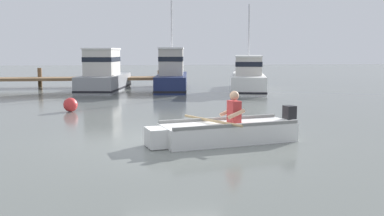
% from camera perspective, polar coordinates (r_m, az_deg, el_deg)
% --- Properties ---
extents(ground_plane, '(120.00, 120.00, 0.00)m').
position_cam_1_polar(ground_plane, '(10.41, -2.11, -4.21)').
color(ground_plane, slate).
extents(wooden_dock, '(15.05, 1.57, 1.13)m').
position_cam_1_polar(wooden_dock, '(26.91, -19.54, 3.59)').
color(wooden_dock, brown).
rests_on(wooden_dock, ground).
extents(rowboat_with_person, '(3.70, 1.83, 1.19)m').
position_cam_1_polar(rowboat_with_person, '(10.16, 4.36, -3.07)').
color(rowboat_with_person, white).
rests_on(rowboat_with_person, ground).
extents(moored_boat_grey, '(2.79, 5.59, 2.28)m').
position_cam_1_polar(moored_boat_grey, '(23.96, -11.45, 4.21)').
color(moored_boat_grey, gray).
rests_on(moored_boat_grey, ground).
extents(moored_boat_navy, '(2.38, 6.73, 4.85)m').
position_cam_1_polar(moored_boat_navy, '(24.07, -2.64, 4.40)').
color(moored_boat_navy, '#19234C').
rests_on(moored_boat_navy, ground).
extents(moored_boat_white, '(3.27, 7.03, 4.58)m').
position_cam_1_polar(moored_boat_white, '(23.77, 7.34, 3.98)').
color(moored_boat_white, white).
rests_on(moored_boat_white, ground).
extents(mooring_buoy, '(0.49, 0.49, 0.49)m').
position_cam_1_polar(mooring_buoy, '(15.83, -15.59, 0.41)').
color(mooring_buoy, red).
rests_on(mooring_buoy, ground).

